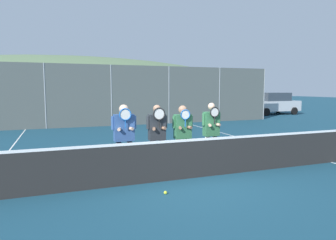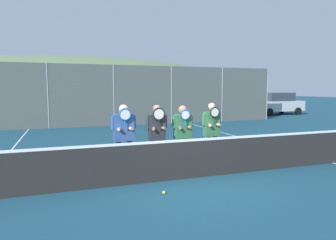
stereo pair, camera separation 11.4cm
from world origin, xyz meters
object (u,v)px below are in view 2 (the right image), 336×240
at_px(player_center_right, 183,131).
at_px(car_left_of_center, 91,107).
at_px(car_center, 163,106).
at_px(player_leftmost, 124,132).
at_px(car_right_of_center, 221,104).
at_px(tennis_ball_on_court, 164,193).
at_px(player_center_left, 157,133).
at_px(car_far_left, 8,108).
at_px(player_rightmost, 212,129).
at_px(car_far_right, 276,103).

height_order(player_center_right, car_left_of_center, car_left_of_center).
xyz_separation_m(car_left_of_center, car_center, (4.96, -0.35, -0.05)).
bearing_deg(player_leftmost, car_right_of_center, 52.33).
bearing_deg(tennis_ball_on_court, player_leftmost, 105.01).
height_order(car_center, tennis_ball_on_court, car_center).
distance_m(player_center_left, car_far_left, 14.16).
xyz_separation_m(player_rightmost, car_center, (2.92, 13.01, -0.14)).
distance_m(player_rightmost, tennis_ball_on_court, 2.78).
bearing_deg(car_far_right, player_center_left, -137.71).
distance_m(player_center_right, tennis_ball_on_court, 2.26).
bearing_deg(car_far_right, car_far_left, 179.93).
height_order(car_left_of_center, tennis_ball_on_court, car_left_of_center).
distance_m(car_far_left, car_far_right, 19.75).
bearing_deg(car_left_of_center, player_center_right, -84.91).
distance_m(car_left_of_center, tennis_ball_on_court, 15.09).
bearing_deg(car_far_right, tennis_ball_on_court, -135.06).
bearing_deg(player_center_left, player_rightmost, 2.93).
bearing_deg(car_left_of_center, car_center, -3.99).
bearing_deg(player_rightmost, tennis_ball_on_court, -138.81).
height_order(player_center_right, car_right_of_center, car_right_of_center).
height_order(player_leftmost, player_rightmost, same).
height_order(player_center_left, car_left_of_center, car_left_of_center).
distance_m(player_leftmost, player_center_left, 0.83).
relative_size(player_rightmost, car_far_right, 0.41).
bearing_deg(player_center_left, car_far_right, 42.29).
bearing_deg(player_leftmost, player_center_left, -7.00).
height_order(player_center_left, car_right_of_center, car_right_of_center).
bearing_deg(car_far_right, car_right_of_center, 176.29).
distance_m(car_center, car_right_of_center, 4.93).
relative_size(player_center_left, car_center, 0.41).
bearing_deg(car_right_of_center, car_left_of_center, 179.73).
distance_m(player_center_right, car_right_of_center, 15.89).
xyz_separation_m(player_center_left, car_far_right, (14.36, 13.07, -0.10)).
height_order(car_right_of_center, car_far_right, car_far_right).
relative_size(player_center_left, car_right_of_center, 0.38).
bearing_deg(player_leftmost, player_rightmost, -0.47).
relative_size(player_leftmost, car_far_right, 0.41).
bearing_deg(car_center, player_leftmost, -112.34).
bearing_deg(car_far_left, car_left_of_center, 3.95).
height_order(car_far_left, car_center, car_far_left).
relative_size(car_far_left, car_left_of_center, 0.91).
xyz_separation_m(player_center_right, car_far_right, (13.62, 12.98, -0.10)).
bearing_deg(player_leftmost, tennis_ball_on_court, -74.99).
bearing_deg(tennis_ball_on_court, car_far_right, 44.94).
height_order(car_left_of_center, car_center, car_left_of_center).
xyz_separation_m(player_center_right, car_right_of_center, (8.69, 13.30, -0.11)).
bearing_deg(car_right_of_center, player_rightmost, -120.51).
relative_size(player_leftmost, car_left_of_center, 0.38).
xyz_separation_m(player_leftmost, player_rightmost, (2.42, -0.02, -0.04)).
relative_size(car_left_of_center, car_far_right, 1.08).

